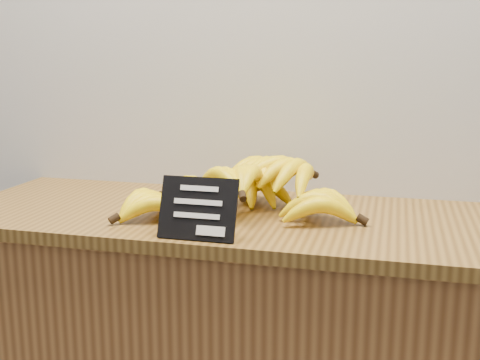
# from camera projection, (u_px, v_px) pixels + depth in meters

# --- Properties ---
(counter_top) EXTENTS (1.43, 0.54, 0.03)m
(counter_top) POSITION_uv_depth(u_px,v_px,m) (245.00, 218.00, 1.45)
(counter_top) COLOR brown
(counter_top) RESTS_ON counter
(chalkboard_sign) EXTENTS (0.16, 0.05, 0.13)m
(chalkboard_sign) POSITION_uv_depth(u_px,v_px,m) (198.00, 209.00, 1.23)
(chalkboard_sign) COLOR black
(chalkboard_sign) RESTS_ON counter_top
(banana_pile) EXTENTS (0.60, 0.38, 0.12)m
(banana_pile) POSITION_uv_depth(u_px,v_px,m) (251.00, 189.00, 1.44)
(banana_pile) COLOR yellow
(banana_pile) RESTS_ON counter_top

